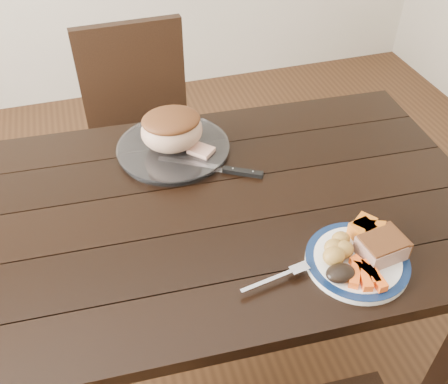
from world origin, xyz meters
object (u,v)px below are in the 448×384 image
object	(u,v)px
serving_platter	(173,149)
carving_knife	(230,171)
pork_slice	(381,248)
roast_joint	(172,131)
fork	(280,276)
dinner_plate	(357,261)
dining_table	(195,230)
chair_far	(143,130)

from	to	relation	value
serving_platter	carving_knife	xyz separation A→B (m)	(0.14, -0.15, -0.00)
pork_slice	carving_knife	xyz separation A→B (m)	(-0.25, 0.43, -0.04)
pork_slice	roast_joint	size ratio (longest dim) A/B	0.55
fork	dinner_plate	bearing A→B (deg)	-10.03
roast_joint	dining_table	bearing A→B (deg)	-90.24
chair_far	serving_platter	size ratio (longest dim) A/B	2.75
chair_far	roast_joint	bearing A→B (deg)	92.86
dining_table	chair_far	distance (m)	0.75
dinner_plate	roast_joint	size ratio (longest dim) A/B	1.33
chair_far	carving_knife	bearing A→B (deg)	103.98
chair_far	pork_slice	size ratio (longest dim) A/B	8.98
chair_far	roast_joint	distance (m)	0.57
dining_table	roast_joint	world-z (taller)	roast_joint
chair_far	roast_joint	xyz separation A→B (m)	(0.04, -0.48, 0.30)
serving_platter	roast_joint	xyz separation A→B (m)	(-0.00, 0.00, 0.07)
dinner_plate	dining_table	bearing A→B (deg)	136.77
pork_slice	chair_far	bearing A→B (deg)	111.79
dining_table	dinner_plate	distance (m)	0.46
dining_table	serving_platter	distance (m)	0.28
dinner_plate	carving_knife	size ratio (longest dim) A/B	0.87
chair_far	roast_joint	world-z (taller)	chair_far
chair_far	pork_slice	xyz separation A→B (m)	(0.42, -1.05, 0.27)
roast_joint	carving_knife	distance (m)	0.21
chair_far	fork	xyz separation A→B (m)	(0.17, -1.04, 0.25)
serving_platter	carving_knife	bearing A→B (deg)	-47.11
dinner_plate	pork_slice	bearing A→B (deg)	-4.76
chair_far	serving_platter	xyz separation A→B (m)	(0.04, -0.48, 0.23)
chair_far	serving_platter	bearing A→B (deg)	92.86
roast_joint	chair_far	bearing A→B (deg)	94.52
dining_table	roast_joint	bearing A→B (deg)	89.76
pork_slice	roast_joint	xyz separation A→B (m)	(-0.38, 0.58, 0.03)
fork	carving_knife	bearing A→B (deg)	79.60
fork	chair_far	bearing A→B (deg)	89.75
dinner_plate	serving_platter	xyz separation A→B (m)	(-0.33, 0.57, 0.00)
serving_platter	carving_knife	distance (m)	0.20
fork	carving_knife	distance (m)	0.42
fork	pork_slice	bearing A→B (deg)	-10.91
fork	roast_joint	size ratio (longest dim) A/B	0.95
dinner_plate	chair_far	bearing A→B (deg)	109.22
fork	roast_joint	xyz separation A→B (m)	(-0.13, 0.57, 0.06)
serving_platter	fork	size ratio (longest dim) A/B	1.90
serving_platter	pork_slice	bearing A→B (deg)	-56.36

